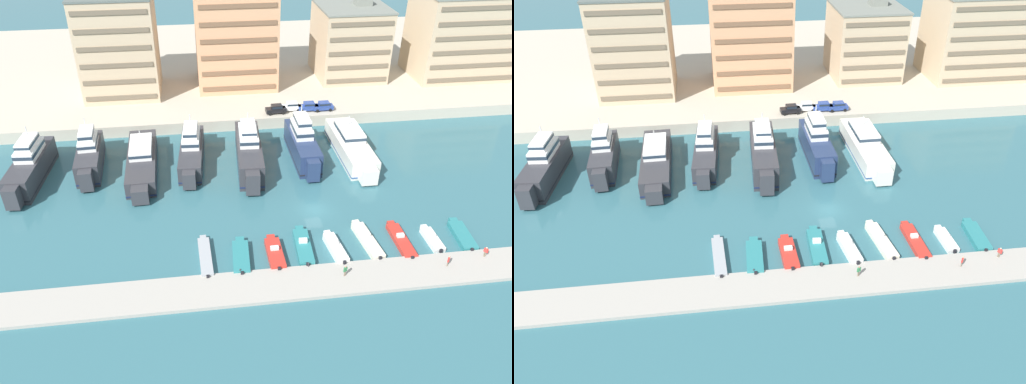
% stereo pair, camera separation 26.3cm
% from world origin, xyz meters
% --- Properties ---
extents(ground_plane, '(400.00, 400.00, 0.00)m').
position_xyz_m(ground_plane, '(0.00, 0.00, 0.00)').
color(ground_plane, '#336670').
extents(quay_promenade, '(180.00, 70.00, 2.30)m').
position_xyz_m(quay_promenade, '(0.00, 63.28, 1.15)').
color(quay_promenade, '#BCB29E').
rests_on(quay_promenade, ground).
extents(pier_dock, '(120.00, 5.76, 0.50)m').
position_xyz_m(pier_dock, '(0.00, -15.58, 0.25)').
color(pier_dock, '#A8A399').
rests_on(pier_dock, ground).
extents(yacht_charcoal_far_left, '(5.27, 18.55, 8.76)m').
position_xyz_m(yacht_charcoal_far_left, '(-44.87, 14.75, 2.62)').
color(yacht_charcoal_far_left, '#333338').
rests_on(yacht_charcoal_far_left, ground).
extents(yacht_charcoal_left, '(4.63, 16.16, 8.64)m').
position_xyz_m(yacht_charcoal_left, '(-35.66, 17.29, 2.53)').
color(yacht_charcoal_left, '#333338').
rests_on(yacht_charcoal_left, ground).
extents(yacht_charcoal_mid_left, '(5.36, 21.93, 6.06)m').
position_xyz_m(yacht_charcoal_mid_left, '(-26.81, 15.67, 1.72)').
color(yacht_charcoal_mid_left, '#333338').
rests_on(yacht_charcoal_mid_left, ground).
extents(yacht_charcoal_center_left, '(4.97, 18.53, 8.18)m').
position_xyz_m(yacht_charcoal_center_left, '(-18.25, 17.09, 2.30)').
color(yacht_charcoal_center_left, '#333338').
rests_on(yacht_charcoal_center_left, ground).
extents(yacht_charcoal_center, '(5.10, 20.12, 8.88)m').
position_xyz_m(yacht_charcoal_center, '(-8.36, 14.78, 2.71)').
color(yacht_charcoal_center, '#333338').
rests_on(yacht_charcoal_center, ground).
extents(yacht_navy_center_right, '(3.97, 17.52, 9.25)m').
position_xyz_m(yacht_navy_center_right, '(1.40, 16.18, 2.77)').
color(yacht_navy_center_right, navy).
rests_on(yacht_navy_center_right, ground).
extents(yacht_ivory_mid_right, '(5.06, 21.12, 6.51)m').
position_xyz_m(yacht_ivory_mid_right, '(10.32, 16.02, 1.90)').
color(yacht_ivory_mid_right, silver).
rests_on(yacht_ivory_mid_right, ground).
extents(motorboat_grey_far_left, '(1.85, 8.61, 0.84)m').
position_xyz_m(motorboat_grey_far_left, '(-17.17, -9.18, 0.40)').
color(motorboat_grey_far_left, '#9EA3A8').
rests_on(motorboat_grey_far_left, ground).
extents(motorboat_teal_left, '(2.55, 7.45, 0.89)m').
position_xyz_m(motorboat_teal_left, '(-12.42, -9.77, 0.44)').
color(motorboat_teal_left, teal).
rests_on(motorboat_teal_left, ground).
extents(motorboat_red_mid_left, '(2.12, 7.10, 1.40)m').
position_xyz_m(motorboat_red_mid_left, '(-7.81, -9.73, 0.49)').
color(motorboat_red_mid_left, red).
rests_on(motorboat_red_mid_left, ground).
extents(motorboat_teal_center_left, '(2.48, 8.29, 1.50)m').
position_xyz_m(motorboat_teal_center_left, '(-3.69, -8.81, 0.48)').
color(motorboat_teal_center_left, teal).
rests_on(motorboat_teal_center_left, ground).
extents(motorboat_white_center, '(2.26, 6.93, 1.46)m').
position_xyz_m(motorboat_white_center, '(0.58, -9.82, 0.55)').
color(motorboat_white_center, white).
rests_on(motorboat_white_center, ground).
extents(motorboat_cream_center_right, '(2.62, 8.70, 1.41)m').
position_xyz_m(motorboat_cream_center_right, '(5.48, -8.64, 0.45)').
color(motorboat_cream_center_right, beige).
rests_on(motorboat_cream_center_right, ground).
extents(motorboat_red_mid_right, '(1.91, 8.39, 1.17)m').
position_xyz_m(motorboat_red_mid_right, '(10.21, -9.20, 0.37)').
color(motorboat_red_mid_right, red).
rests_on(motorboat_red_mid_right, ground).
extents(motorboat_white_right, '(1.71, 5.90, 1.19)m').
position_xyz_m(motorboat_white_right, '(14.63, -9.55, 0.41)').
color(motorboat_white_right, white).
rests_on(motorboat_white_right, ground).
extents(motorboat_teal_far_right, '(2.63, 7.38, 0.85)m').
position_xyz_m(motorboat_teal_far_right, '(19.23, -9.27, 0.40)').
color(motorboat_teal_far_right, teal).
rests_on(motorboat_teal_far_right, ground).
extents(car_black_far_left, '(4.19, 2.11, 1.80)m').
position_xyz_m(car_black_far_left, '(-0.99, 30.48, 3.28)').
color(car_black_far_left, black).
rests_on(car_black_far_left, quay_promenade).
extents(car_white_left, '(4.13, 1.97, 1.80)m').
position_xyz_m(car_white_left, '(2.28, 31.36, 3.28)').
color(car_white_left, white).
rests_on(car_white_left, quay_promenade).
extents(car_blue_mid_left, '(4.11, 1.95, 1.80)m').
position_xyz_m(car_blue_mid_left, '(5.72, 30.90, 3.28)').
color(car_blue_mid_left, '#28428E').
rests_on(car_blue_mid_left, quay_promenade).
extents(car_blue_center_left, '(4.16, 2.03, 1.80)m').
position_xyz_m(car_blue_center_left, '(8.73, 30.68, 3.28)').
color(car_blue_center_left, '#28428E').
rests_on(car_blue_center_left, quay_promenade).
extents(apartment_block_far_left, '(15.86, 15.44, 22.78)m').
position_xyz_m(apartment_block_far_left, '(-31.93, 46.18, 12.75)').
color(apartment_block_far_left, '#C6AD89').
rests_on(apartment_block_far_left, quay_promenade).
extents(apartment_block_left, '(17.42, 15.58, 22.70)m').
position_xyz_m(apartment_block_left, '(-7.29, 48.39, 12.71)').
color(apartment_block_left, tan).
rests_on(apartment_block_left, quay_promenade).
extents(apartment_block_mid_left, '(15.14, 16.44, 17.79)m').
position_xyz_m(apartment_block_mid_left, '(19.11, 50.15, 10.25)').
color(apartment_block_mid_left, '#C6AD89').
rests_on(apartment_block_mid_left, quay_promenade).
extents(apartment_block_center_left, '(22.33, 15.47, 20.88)m').
position_xyz_m(apartment_block_center_left, '(44.68, 47.11, 11.79)').
color(apartment_block_center_left, '#C6AD89').
rests_on(apartment_block_center_left, quay_promenade).
extents(pedestrian_near_edge, '(0.59, 0.38, 1.64)m').
position_xyz_m(pedestrian_near_edge, '(0.34, -15.29, 1.48)').
color(pedestrian_near_edge, '#7A6B56').
rests_on(pedestrian_near_edge, pier_dock).
extents(pedestrian_mid_deck, '(0.42, 0.54, 1.60)m').
position_xyz_m(pedestrian_mid_deck, '(19.94, -14.11, 1.45)').
color(pedestrian_mid_deck, '#7A6B56').
rests_on(pedestrian_mid_deck, pier_dock).
extents(pedestrian_far_side, '(0.45, 0.54, 1.67)m').
position_xyz_m(pedestrian_far_side, '(14.17, -15.21, 1.49)').
color(pedestrian_far_side, '#7A6B56').
rests_on(pedestrian_far_side, pier_dock).
extents(bollard_west, '(0.20, 0.20, 0.61)m').
position_xyz_m(bollard_west, '(-12.85, -12.95, 0.83)').
color(bollard_west, '#2D2D33').
rests_on(bollard_west, pier_dock).
extents(bollard_west_mid, '(0.20, 0.20, 0.61)m').
position_xyz_m(bollard_west_mid, '(-3.88, -12.95, 0.83)').
color(bollard_west_mid, '#2D2D33').
rests_on(bollard_west_mid, pier_dock).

